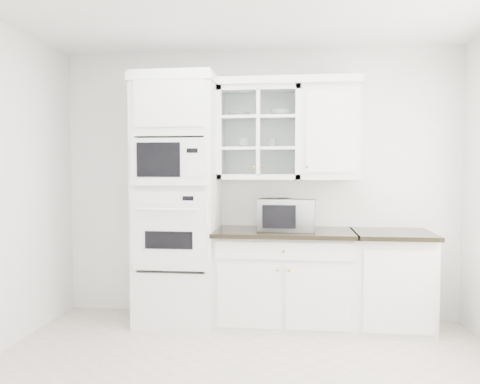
# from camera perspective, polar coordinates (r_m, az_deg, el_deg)

# --- Properties ---
(room_shell) EXTENTS (4.00, 3.50, 2.70)m
(room_shell) POSITION_cam_1_polar(r_m,az_deg,el_deg) (3.47, 0.48, 7.40)
(room_shell) COLOR white
(room_shell) RESTS_ON ground
(oven_column) EXTENTS (0.76, 0.68, 2.40)m
(oven_column) POSITION_cam_1_polar(r_m,az_deg,el_deg) (4.58, -7.58, -0.98)
(oven_column) COLOR white
(oven_column) RESTS_ON ground
(base_cabinet_run) EXTENTS (1.32, 0.67, 0.92)m
(base_cabinet_run) POSITION_cam_1_polar(r_m,az_deg,el_deg) (4.58, 5.38, -10.30)
(base_cabinet_run) COLOR white
(base_cabinet_run) RESTS_ON ground
(extra_base_cabinet) EXTENTS (0.72, 0.67, 0.92)m
(extra_base_cabinet) POSITION_cam_1_polar(r_m,az_deg,el_deg) (4.67, 17.95, -10.17)
(extra_base_cabinet) COLOR white
(extra_base_cabinet) RESTS_ON ground
(upper_cabinet_glass) EXTENTS (0.80, 0.33, 0.90)m
(upper_cabinet_glass) POSITION_cam_1_polar(r_m,az_deg,el_deg) (4.62, 2.38, 7.15)
(upper_cabinet_glass) COLOR white
(upper_cabinet_glass) RESTS_ON room_shell
(upper_cabinet_solid) EXTENTS (0.55, 0.33, 0.90)m
(upper_cabinet_solid) POSITION_cam_1_polar(r_m,az_deg,el_deg) (4.62, 10.82, 7.10)
(upper_cabinet_solid) COLOR white
(upper_cabinet_solid) RESTS_ON room_shell
(crown_molding) EXTENTS (2.14, 0.38, 0.07)m
(crown_molding) POSITION_cam_1_polar(r_m,az_deg,el_deg) (4.67, 1.05, 13.12)
(crown_molding) COLOR white
(crown_molding) RESTS_ON room_shell
(countertop_microwave) EXTENTS (0.56, 0.48, 0.30)m
(countertop_microwave) POSITION_cam_1_polar(r_m,az_deg,el_deg) (4.47, 5.77, -2.71)
(countertop_microwave) COLOR white
(countertop_microwave) RESTS_ON base_cabinet_run
(bowl_a) EXTENTS (0.24, 0.24, 0.05)m
(bowl_a) POSITION_cam_1_polar(r_m,az_deg,el_deg) (4.66, -0.16, 9.41)
(bowl_a) COLOR white
(bowl_a) RESTS_ON upper_cabinet_glass
(bowl_b) EXTENTS (0.22, 0.22, 0.06)m
(bowl_b) POSITION_cam_1_polar(r_m,az_deg,el_deg) (4.62, 4.98, 9.52)
(bowl_b) COLOR white
(bowl_b) RESTS_ON upper_cabinet_glass
(cup_a) EXTENTS (0.14, 0.14, 0.09)m
(cup_a) POSITION_cam_1_polar(r_m,az_deg,el_deg) (4.61, 0.53, 5.97)
(cup_a) COLOR white
(cup_a) RESTS_ON upper_cabinet_glass
(cup_b) EXTENTS (0.11, 0.11, 0.09)m
(cup_b) POSITION_cam_1_polar(r_m,az_deg,el_deg) (4.60, 3.85, 5.95)
(cup_b) COLOR white
(cup_b) RESTS_ON upper_cabinet_glass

